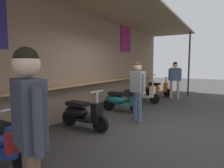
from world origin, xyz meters
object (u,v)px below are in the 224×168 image
scooter_black (81,113)px  shopper_passing (175,76)px  scooter_orange (157,88)px  scooter_teal (120,100)px  scooter_cream (142,93)px  shopper_browsing (28,123)px  shopper_with_handbag (137,85)px

scooter_black → shopper_passing: 5.68m
scooter_orange → scooter_black: bearing=-85.8°
scooter_teal → scooter_cream: same height
scooter_black → shopper_browsing: (-2.59, -1.56, 0.67)m
scooter_cream → shopper_browsing: (-6.52, -1.56, 0.67)m
shopper_with_handbag → scooter_cream: bearing=-138.4°
scooter_teal → shopper_passing: 3.74m
scooter_teal → scooter_cream: 1.92m
shopper_browsing → shopper_passing: shopper_browsing is taller
shopper_with_handbag → shopper_passing: 4.30m
scooter_cream → shopper_browsing: size_ratio=0.82×
scooter_orange → shopper_passing: (-0.35, -0.97, 0.67)m
scooter_teal → scooter_orange: (3.90, -0.00, 0.00)m
scooter_teal → shopper_browsing: shopper_browsing is taller
shopper_with_handbag → scooter_orange: bearing=-146.3°
shopper_with_handbag → shopper_passing: (4.30, -0.03, 0.05)m
scooter_orange → shopper_with_handbag: bearing=-74.4°
scooter_black → scooter_orange: bearing=92.0°
scooter_black → scooter_cream: 3.93m
scooter_teal → shopper_browsing: (-4.60, -1.56, 0.67)m
shopper_with_handbag → shopper_passing: bearing=-158.1°
scooter_black → shopper_with_handbag: 1.68m
scooter_cream → shopper_with_handbag: bearing=-66.6°
scooter_cream → shopper_browsing: bearing=-72.4°
scooter_cream → shopper_browsing: shopper_browsing is taller
scooter_black → scooter_teal: bearing=92.0°
scooter_black → scooter_cream: bearing=92.0°
shopper_with_handbag → shopper_passing: size_ratio=0.97×
scooter_teal → shopper_browsing: bearing=-75.5°
shopper_passing → shopper_with_handbag: bearing=169.7°
scooter_cream → shopper_browsing: 6.74m
scooter_black → scooter_teal: (2.01, -0.00, 0.00)m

